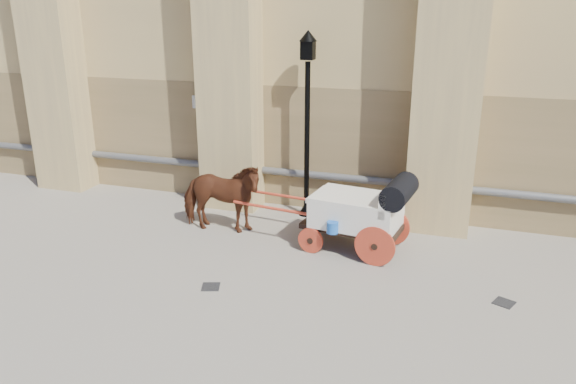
% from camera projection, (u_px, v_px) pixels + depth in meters
% --- Properties ---
extents(ground, '(90.00, 90.00, 0.00)m').
position_uv_depth(ground, '(207.00, 271.00, 10.74)').
color(ground, gray).
rests_on(ground, ground).
extents(horse, '(1.99, 1.05, 1.62)m').
position_uv_depth(horse, '(221.00, 197.00, 12.36)').
color(horse, '#5F2814').
rests_on(horse, ground).
extents(carriage, '(3.87, 1.49, 1.65)m').
position_uv_depth(carriage, '(362.00, 210.00, 11.37)').
color(carriage, black).
rests_on(carriage, ground).
extents(street_lamp, '(0.40, 0.40, 4.32)m').
position_uv_depth(street_lamp, '(307.00, 121.00, 12.87)').
color(street_lamp, black).
rests_on(street_lamp, ground).
extents(drain_grate_near, '(0.41, 0.41, 0.01)m').
position_uv_depth(drain_grate_near, '(211.00, 287.00, 10.16)').
color(drain_grate_near, black).
rests_on(drain_grate_near, ground).
extents(drain_grate_far, '(0.42, 0.42, 0.01)m').
position_uv_depth(drain_grate_far, '(504.00, 303.00, 9.62)').
color(drain_grate_far, black).
rests_on(drain_grate_far, ground).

